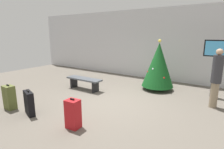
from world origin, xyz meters
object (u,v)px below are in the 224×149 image
Objects in this scene: flight_info_kiosk at (216,58)px; waiting_bench at (84,81)px; holiday_tree at (158,65)px; suitcase_2 at (73,114)px; suitcase_3 at (9,97)px; suitcase_0 at (29,103)px; traveller_0 at (216,77)px.

flight_info_kiosk is 4.96m from waiting_bench.
flight_info_kiosk reaches higher than holiday_tree.
suitcase_2 is (-2.59, -4.38, -1.06)m from flight_info_kiosk.
suitcase_3 is at bearing -125.01° from holiday_tree.
suitcase_3 is (-0.87, -0.09, 0.02)m from suitcase_0.
waiting_bench is (-4.45, -1.93, -1.05)m from flight_info_kiosk.
waiting_bench is 3.07m from suitcase_2.
flight_info_kiosk is at bearing 59.43° from suitcase_2.
suitcase_2 is (1.56, 0.16, 0.02)m from suitcase_0.
holiday_tree is 2.24m from traveller_0.
holiday_tree is at bearing 62.83° from suitcase_0.
holiday_tree reaches higher than waiting_bench.
traveller_0 is (2.08, -0.82, -0.06)m from holiday_tree.
suitcase_0 is at bearing -141.13° from traveller_0.
suitcase_0 is at bearing -132.43° from flight_info_kiosk.
suitcase_0 is (0.30, -2.60, -0.02)m from waiting_bench.
flight_info_kiosk is 1.12× the size of traveller_0.
waiting_bench is at bearing -146.23° from holiday_tree.
waiting_bench is 2.05× the size of suitcase_3.
traveller_0 is 2.54× the size of suitcase_0.
flight_info_kiosk reaches higher than waiting_bench.
waiting_bench is at bearing 96.62° from suitcase_0.
traveller_0 is 5.52m from suitcase_0.
waiting_bench is 2.19× the size of suitcase_0.
suitcase_2 is 2.44m from suitcase_3.
waiting_bench is 2.75m from suitcase_3.
waiting_bench is 0.86× the size of traveller_0.
waiting_bench is at bearing 78.20° from suitcase_3.
suitcase_2 is at bearing 5.92° from suitcase_3.
holiday_tree is at bearing 81.26° from suitcase_2.
traveller_0 is at bearing -21.60° from holiday_tree.
suitcase_3 is at bearing -101.80° from waiting_bench.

